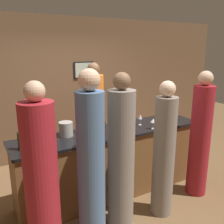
{
  "coord_description": "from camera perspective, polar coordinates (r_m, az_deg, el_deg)",
  "views": [
    {
      "loc": [
        -1.74,
        -3.0,
        2.21
      ],
      "look_at": [
        0.05,
        0.1,
        1.28
      ],
      "focal_mm": 40.0,
      "sensor_mm": 36.0,
      "label": 1
    }
  ],
  "objects": [
    {
      "name": "wine_bottle_1",
      "position": [
        3.15,
        -20.12,
        -6.15
      ],
      "size": [
        0.08,
        0.08,
        0.3
      ],
      "color": "black",
      "rests_on": "bar_counter"
    },
    {
      "name": "wine_bottle_2",
      "position": [
        3.46,
        -2.05,
        -3.58
      ],
      "size": [
        0.07,
        0.07,
        0.28
      ],
      "color": "black",
      "rests_on": "bar_counter"
    },
    {
      "name": "ice_bucket",
      "position": [
        3.47,
        -10.49,
        -3.85
      ],
      "size": [
        0.19,
        0.19,
        0.2
      ],
      "color": "#9E9993",
      "rests_on": "bar_counter"
    },
    {
      "name": "guest_1",
      "position": [
        3.95,
        19.48,
        -5.69
      ],
      "size": [
        0.3,
        0.3,
        1.89
      ],
      "color": "maroon",
      "rests_on": "ground_plane"
    },
    {
      "name": "wine_glass_1",
      "position": [
        3.19,
        -6.38,
        -4.81
      ],
      "size": [
        0.08,
        0.08,
        0.17
      ],
      "color": "silver",
      "rests_on": "bar_counter"
    },
    {
      "name": "wine_glass_4",
      "position": [
        3.75,
        9.39,
        -2.0
      ],
      "size": [
        0.08,
        0.08,
        0.16
      ],
      "color": "silver",
      "rests_on": "bar_counter"
    },
    {
      "name": "ground_plane",
      "position": [
        4.12,
        0.15,
        -17.84
      ],
      "size": [
        14.0,
        14.0,
        0.0
      ],
      "primitive_type": "plane",
      "color": "brown"
    },
    {
      "name": "wine_glass_3",
      "position": [
        3.9,
        6.47,
        -1.2
      ],
      "size": [
        0.06,
        0.06,
        0.17
      ],
      "color": "silver",
      "rests_on": "bar_counter"
    },
    {
      "name": "bartender",
      "position": [
        4.47,
        -4.03,
        -2.22
      ],
      "size": [
        0.34,
        0.34,
        1.96
      ],
      "rotation": [
        0.0,
        0.0,
        3.14
      ],
      "color": "orange",
      "rests_on": "ground_plane"
    },
    {
      "name": "guest_4",
      "position": [
        2.68,
        -15.77,
        -15.29
      ],
      "size": [
        0.34,
        0.34,
        1.92
      ],
      "color": "maroon",
      "rests_on": "ground_plane"
    },
    {
      "name": "guest_2",
      "position": [
        2.74,
        -4.77,
        -12.55
      ],
      "size": [
        0.3,
        0.3,
        2.01
      ],
      "color": "#4C6B93",
      "rests_on": "ground_plane"
    },
    {
      "name": "wine_bottle_0",
      "position": [
        3.56,
        -6.8,
        -3.1
      ],
      "size": [
        0.07,
        0.07,
        0.28
      ],
      "color": "black",
      "rests_on": "bar_counter"
    },
    {
      "name": "wine_glass_0",
      "position": [
        3.51,
        2.03,
        -2.82
      ],
      "size": [
        0.07,
        0.07,
        0.17
      ],
      "color": "silver",
      "rests_on": "bar_counter"
    },
    {
      "name": "back_wall",
      "position": [
        5.22,
        -10.08,
        5.49
      ],
      "size": [
        8.0,
        0.08,
        2.8
      ],
      "color": "brown",
      "rests_on": "ground_plane"
    },
    {
      "name": "guest_3",
      "position": [
        3.36,
        11.76,
        -9.39
      ],
      "size": [
        0.29,
        0.29,
        1.82
      ],
      "color": "gray",
      "rests_on": "ground_plane"
    },
    {
      "name": "wine_glass_2",
      "position": [
        3.3,
        -6.83,
        -4.06
      ],
      "size": [
        0.07,
        0.07,
        0.18
      ],
      "color": "silver",
      "rests_on": "bar_counter"
    },
    {
      "name": "guest_0",
      "position": [
        3.04,
        2.08,
        -10.64
      ],
      "size": [
        0.32,
        0.32,
        1.95
      ],
      "color": "gray",
      "rests_on": "ground_plane"
    },
    {
      "name": "bar_counter",
      "position": [
        3.86,
        0.16,
        -11.39
      ],
      "size": [
        2.91,
        0.66,
        1.03
      ],
      "color": "brown",
      "rests_on": "ground_plane"
    }
  ]
}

